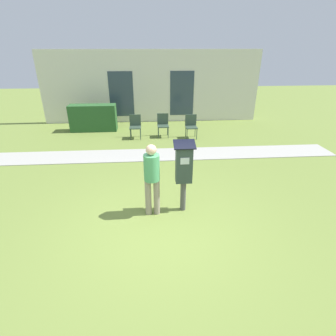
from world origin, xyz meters
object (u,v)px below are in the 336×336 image
at_px(outdoor_chair_left, 135,125).
at_px(outdoor_chair_right, 191,124).
at_px(parking_meter, 184,168).
at_px(person_standing, 152,175).
at_px(outdoor_chair_middle, 163,123).

relative_size(outdoor_chair_left, outdoor_chair_right, 1.00).
relative_size(parking_meter, outdoor_chair_right, 1.77).
bearing_deg(person_standing, parking_meter, 24.35).
bearing_deg(outdoor_chair_left, person_standing, -67.98).
height_order(person_standing, outdoor_chair_right, person_standing).
xyz_separation_m(person_standing, outdoor_chair_right, (1.62, 5.14, -0.40)).
distance_m(outdoor_chair_left, outdoor_chair_middle, 1.09).
bearing_deg(outdoor_chair_right, outdoor_chair_middle, 165.51).
bearing_deg(outdoor_chair_left, outdoor_chair_middle, 21.71).
xyz_separation_m(outdoor_chair_middle, outdoor_chair_right, (1.09, -0.26, 0.00)).
xyz_separation_m(person_standing, outdoor_chair_middle, (0.53, 5.40, -0.40)).
relative_size(person_standing, outdoor_chair_left, 1.76).
distance_m(outdoor_chair_left, outdoor_chair_right, 2.18).
bearing_deg(parking_meter, outdoor_chair_middle, 91.42).
height_order(outdoor_chair_left, outdoor_chair_middle, same).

